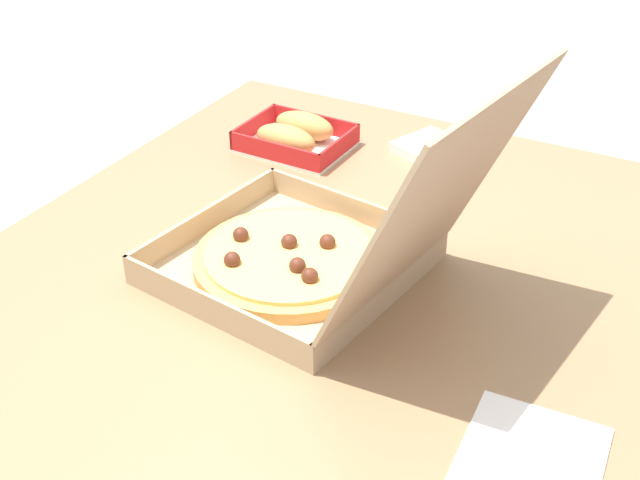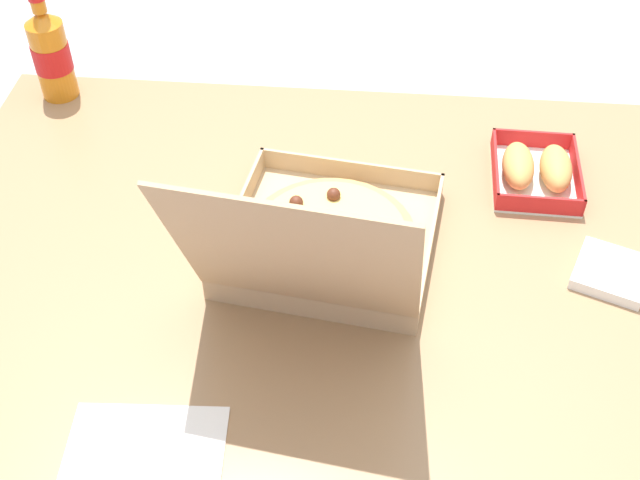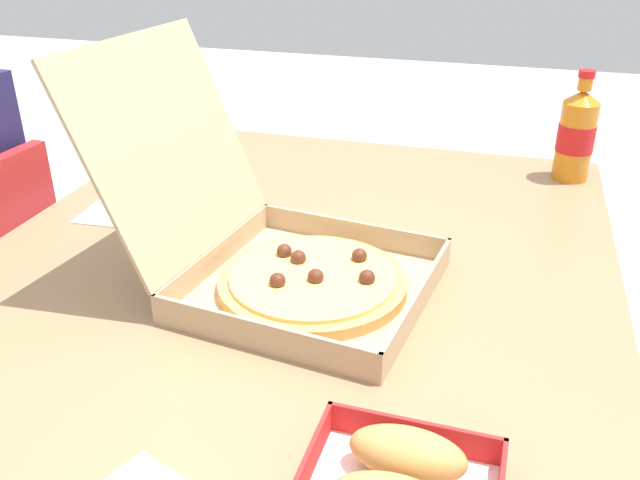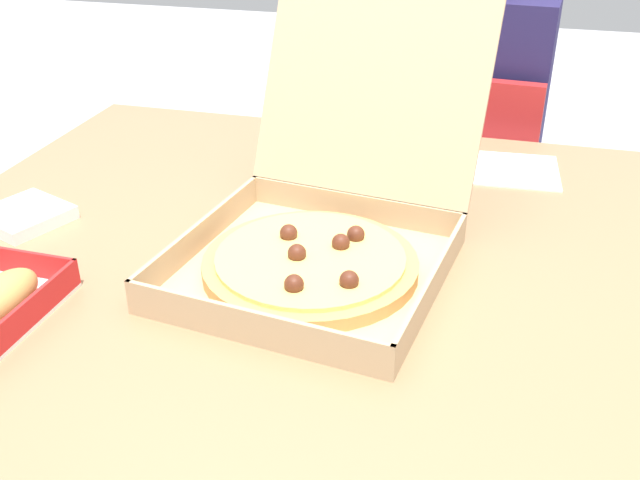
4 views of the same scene
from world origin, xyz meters
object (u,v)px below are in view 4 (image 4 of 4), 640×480
object	(u,v)px
diner_person	(463,118)
napkin_pile	(25,216)
pizza_box_open	(324,227)
chair	(451,209)
paper_menu	(496,169)

from	to	relation	value
diner_person	napkin_pile	size ratio (longest dim) A/B	10.46
diner_person	pizza_box_open	distance (m)	0.83
chair	paper_menu	distance (m)	0.48
pizza_box_open	napkin_pile	bearing A→B (deg)	-179.29
chair	napkin_pile	distance (m)	0.99
chair	napkin_pile	xyz separation A→B (m)	(-0.57, -0.77, 0.28)
pizza_box_open	paper_menu	xyz separation A→B (m)	(0.21, 0.37, -0.05)
chair	paper_menu	size ratio (longest dim) A/B	3.95
chair	diner_person	size ratio (longest dim) A/B	0.72
diner_person	napkin_pile	distance (m)	1.01
chair	pizza_box_open	xyz separation A→B (m)	(-0.11, -0.76, 0.32)
paper_menu	pizza_box_open	bearing A→B (deg)	-122.41
diner_person	napkin_pile	xyz separation A→B (m)	(-0.57, -0.82, 0.08)
napkin_pile	diner_person	bearing A→B (deg)	55.15
pizza_box_open	paper_menu	world-z (taller)	pizza_box_open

